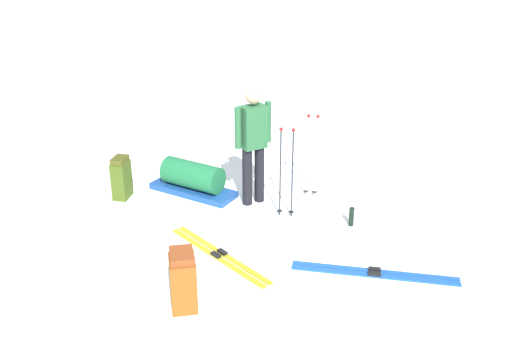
% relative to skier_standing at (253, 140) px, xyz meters
% --- Properties ---
extents(ground_plane, '(80.00, 80.00, 0.00)m').
position_rel_skier_standing_xyz_m(ground_plane, '(0.22, -0.33, -0.95)').
color(ground_plane, white).
extents(skier_standing, '(0.36, 0.50, 1.70)m').
position_rel_skier_standing_xyz_m(skier_standing, '(0.00, 0.00, 0.00)').
color(skier_standing, black).
rests_on(skier_standing, ground_plane).
extents(ski_pair_near, '(1.70, 0.76, 0.05)m').
position_rel_skier_standing_xyz_m(ski_pair_near, '(0.32, -1.49, -0.94)').
color(ski_pair_near, gold).
rests_on(ski_pair_near, ground_plane).
extents(ski_pair_far, '(1.88, 0.73, 0.05)m').
position_rel_skier_standing_xyz_m(ski_pair_far, '(2.12, -0.98, -0.94)').
color(ski_pair_far, '#1E53A4').
rests_on(ski_pair_far, ground_plane).
extents(backpack_large_dark, '(0.28, 0.35, 0.63)m').
position_rel_skier_standing_xyz_m(backpack_large_dark, '(-1.77, -0.76, -0.65)').
color(backpack_large_dark, '#3F5619').
rests_on(backpack_large_dark, ground_plane).
extents(backpack_bright, '(0.43, 0.45, 0.66)m').
position_rel_skier_standing_xyz_m(backpack_bright, '(0.52, -2.51, -0.63)').
color(backpack_bright, brown).
rests_on(backpack_bright, ground_plane).
extents(ski_poles_planted_near, '(0.23, 0.12, 1.28)m').
position_rel_skier_standing_xyz_m(ski_poles_planted_near, '(0.58, -0.15, -0.24)').
color(ski_poles_planted_near, '#20262D').
rests_on(ski_poles_planted_near, ground_plane).
extents(ski_poles_planted_far, '(0.19, 0.11, 1.25)m').
position_rel_skier_standing_xyz_m(ski_poles_planted_far, '(0.63, 0.60, -0.26)').
color(ski_poles_planted_far, '#B6B0BC').
rests_on(ski_poles_planted_far, ground_plane).
extents(gear_sled, '(1.33, 0.50, 0.49)m').
position_rel_skier_standing_xyz_m(gear_sled, '(-0.94, -0.15, -0.73)').
color(gear_sled, '#1A4592').
rests_on(gear_sled, ground_plane).
extents(thermos_bottle, '(0.07, 0.07, 0.26)m').
position_rel_skier_standing_xyz_m(thermos_bottle, '(1.48, -0.00, -0.82)').
color(thermos_bottle, black).
rests_on(thermos_bottle, ground_plane).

